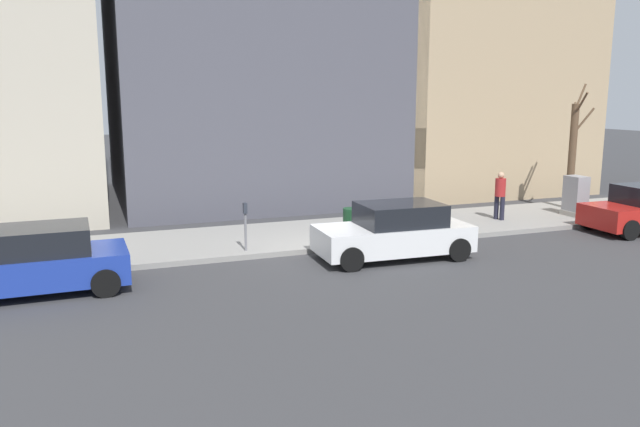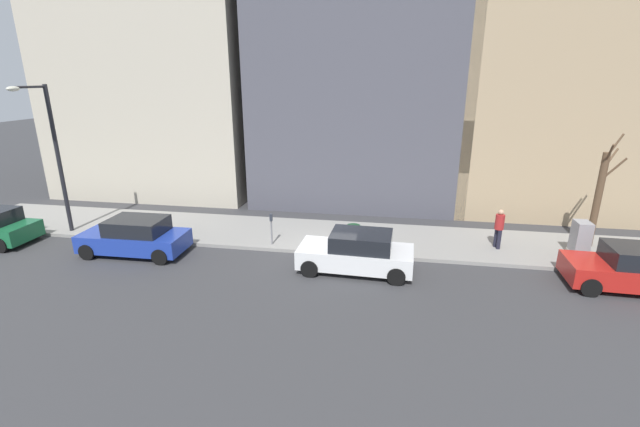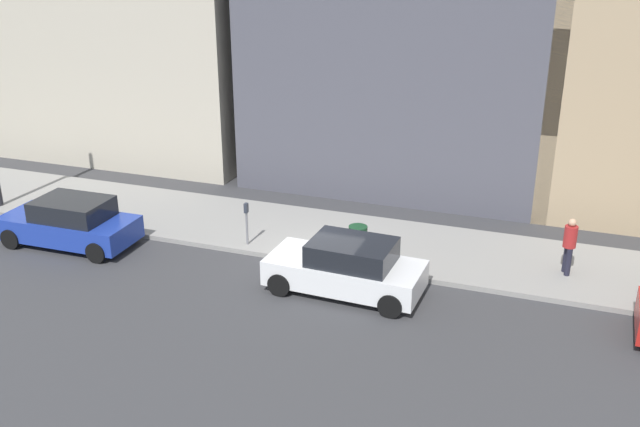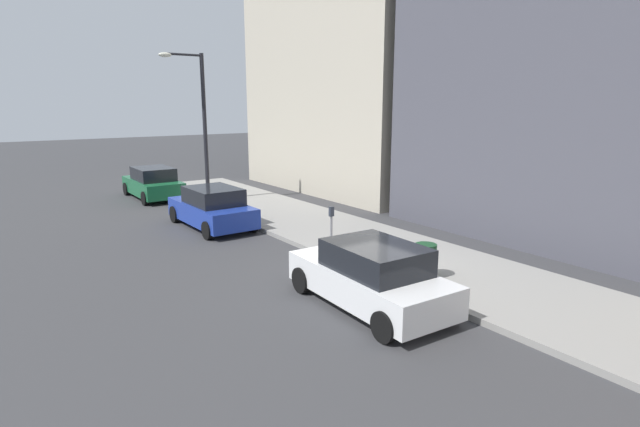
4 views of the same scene
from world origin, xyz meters
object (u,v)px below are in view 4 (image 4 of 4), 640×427
(parked_car_white, at_px, (371,276))
(parked_car_green, at_px, (153,183))
(parked_car_blue, at_px, (212,208))
(parking_meter, at_px, (331,223))
(trash_bin, at_px, (425,261))
(streetlamp, at_px, (199,115))

(parked_car_white, height_order, parked_car_green, same)
(parked_car_white, height_order, parked_car_blue, same)
(parked_car_blue, bearing_deg, parking_meter, -74.26)
(parking_meter, bearing_deg, parked_car_blue, 106.61)
(parked_car_green, bearing_deg, trash_bin, -82.71)
(parked_car_white, bearing_deg, parked_car_blue, 91.61)
(parked_car_white, distance_m, parking_meter, 4.12)
(parked_car_blue, xyz_separation_m, streetlamp, (1.41, 4.35, 3.28))
(parked_car_blue, xyz_separation_m, parked_car_green, (0.01, 7.08, 0.00))
(parked_car_green, relative_size, trash_bin, 4.67)
(parking_meter, xyz_separation_m, streetlamp, (-0.17, 9.64, 3.04))
(streetlamp, xyz_separation_m, trash_bin, (0.62, -13.05, -3.42))
(streetlamp, bearing_deg, parked_car_white, -96.43)
(parked_car_green, bearing_deg, parked_car_white, -90.39)
(parked_car_green, height_order, trash_bin, parked_car_green)
(parked_car_green, distance_m, streetlamp, 4.49)
(parked_car_white, xyz_separation_m, parking_meter, (1.68, 3.75, 0.24))
(parked_car_blue, bearing_deg, parked_car_white, -91.49)
(parking_meter, bearing_deg, parked_car_green, 97.21)
(parked_car_blue, distance_m, trash_bin, 8.94)
(parked_car_green, relative_size, streetlamp, 0.65)
(trash_bin, bearing_deg, parked_car_blue, 103.12)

